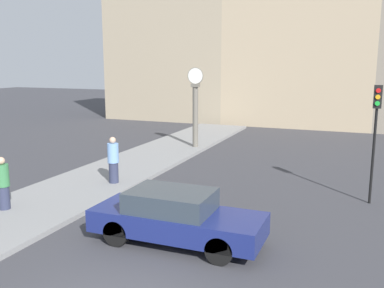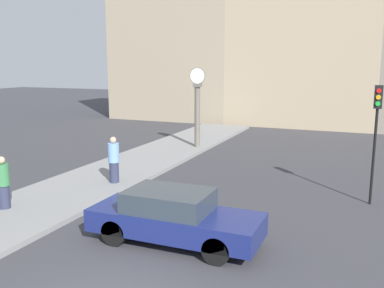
# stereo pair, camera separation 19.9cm
# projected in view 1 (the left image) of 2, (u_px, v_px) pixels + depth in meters

# --- Properties ---
(sidewalk_corner) EXTENTS (3.65, 26.10, 0.15)m
(sidewalk_corner) POSITION_uv_depth(u_px,v_px,m) (138.00, 163.00, 20.24)
(sidewalk_corner) COLOR gray
(sidewalk_corner) RESTS_ON ground_plane
(building_row) EXTENTS (32.79, 5.00, 19.25)m
(building_row) POSITION_uv_depth(u_px,v_px,m) (328.00, 14.00, 31.11)
(building_row) COLOR gray
(building_row) RESTS_ON ground_plane
(sedan_car) EXTENTS (4.58, 1.71, 1.44)m
(sedan_car) POSITION_uv_depth(u_px,v_px,m) (176.00, 217.00, 11.29)
(sedan_car) COLOR navy
(sedan_car) RESTS_ON ground_plane
(traffic_light_far) EXTENTS (0.26, 0.24, 4.02)m
(traffic_light_far) POSITION_uv_depth(u_px,v_px,m) (376.00, 120.00, 14.13)
(traffic_light_far) COLOR black
(traffic_light_far) RESTS_ON ground_plane
(street_clock) EXTENTS (0.90, 0.39, 4.34)m
(street_clock) POSITION_uv_depth(u_px,v_px,m) (195.00, 108.00, 23.35)
(street_clock) COLOR #666056
(street_clock) RESTS_ON sidewalk_corner
(pedestrian_green_hoodie) EXTENTS (0.41, 0.41, 1.69)m
(pedestrian_green_hoodie) POSITION_uv_depth(u_px,v_px,m) (3.00, 184.00, 13.47)
(pedestrian_green_hoodie) COLOR #2D334C
(pedestrian_green_hoodie) RESTS_ON sidewalk_corner
(pedestrian_blue_stripe) EXTENTS (0.43, 0.43, 1.80)m
(pedestrian_blue_stripe) POSITION_uv_depth(u_px,v_px,m) (113.00, 160.00, 16.46)
(pedestrian_blue_stripe) COLOR #2D334C
(pedestrian_blue_stripe) RESTS_ON sidewalk_corner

